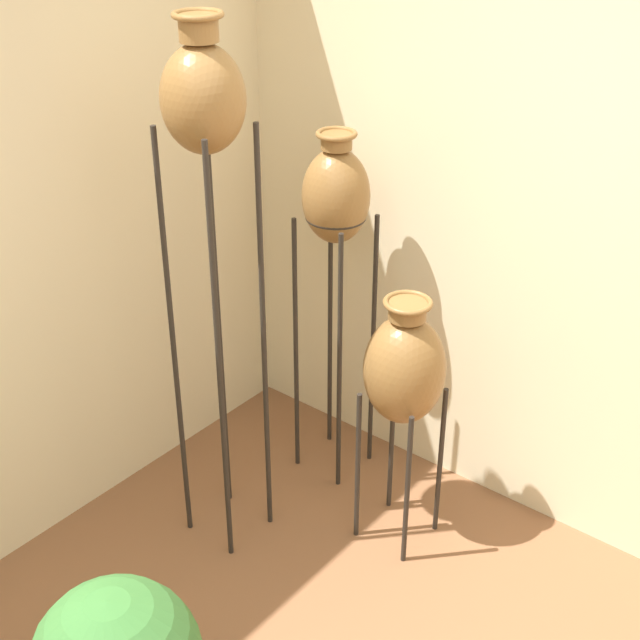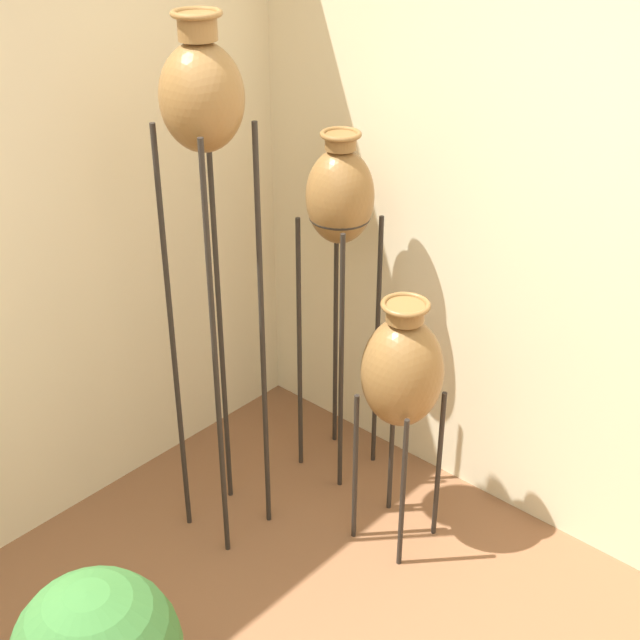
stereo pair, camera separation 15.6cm
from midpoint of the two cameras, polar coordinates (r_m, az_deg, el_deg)
The scene contains 3 objects.
vase_stand_tall at distance 2.95m, azimuth -5.95°, elevation 12.72°, with size 0.28×0.28×2.03m.
vase_stand_medium at distance 3.47m, azimuth 2.58°, elevation 7.35°, with size 0.27×0.27×1.53m.
vase_stand_short at distance 3.27m, azimuth 6.64°, elevation -3.39°, with size 0.30×0.30×1.07m.
Camera 2 is at (-0.97, -0.98, 2.52)m, focal length 50.00 mm.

